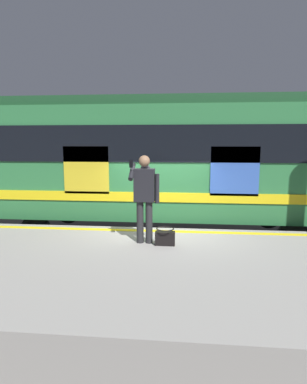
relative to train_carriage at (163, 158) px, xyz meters
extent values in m
plane|color=#4C4742|center=(-0.04, 2.00, -2.51)|extent=(26.14, 26.14, 0.00)
cube|color=gray|center=(-0.04, 4.18, -2.03)|extent=(17.43, 4.37, 0.95)
cube|color=yellow|center=(-0.04, 2.30, -1.55)|extent=(17.08, 0.16, 0.01)
cube|color=slate|center=(-0.04, 0.71, -2.43)|extent=(22.66, 0.08, 0.16)
cube|color=slate|center=(-0.04, -0.72, -2.43)|extent=(22.66, 0.08, 0.16)
cube|color=#2D723F|center=(0.00, -0.01, -0.10)|extent=(10.41, 3.06, 2.92)
cube|color=#1B4426|center=(0.00, -0.01, 1.48)|extent=(10.20, 2.82, 0.24)
cube|color=black|center=(0.00, 1.54, 0.41)|extent=(9.89, 0.03, 0.90)
cube|color=yellow|center=(0.00, 1.54, -0.90)|extent=(9.89, 0.03, 0.24)
cube|color=#3359B2|center=(-1.82, 1.55, -0.25)|extent=(1.15, 0.02, 1.18)
cube|color=gold|center=(1.82, 1.55, -0.25)|extent=(1.15, 0.02, 1.18)
cylinder|color=black|center=(3.38, 1.22, -1.93)|extent=(0.84, 0.12, 0.84)
cylinder|color=black|center=(3.38, -1.23, -1.93)|extent=(0.84, 0.12, 0.84)
cylinder|color=black|center=(-3.38, 1.22, -1.93)|extent=(0.84, 0.12, 0.84)
cylinder|color=black|center=(-3.38, -1.23, -1.93)|extent=(0.84, 0.12, 0.84)
cylinder|color=#262628|center=(0.06, 3.16, -1.13)|extent=(0.14, 0.14, 0.85)
cylinder|color=#262628|center=(0.24, 3.16, -1.13)|extent=(0.14, 0.14, 0.85)
cube|color=black|center=(0.15, 3.16, -0.39)|extent=(0.40, 0.24, 0.64)
sphere|color=black|center=(0.15, 3.00, -0.09)|extent=(0.20, 0.20, 0.20)
sphere|color=#997051|center=(0.15, 3.16, 0.08)|extent=(0.22, 0.22, 0.22)
cylinder|color=black|center=(-0.10, 3.16, -0.45)|extent=(0.09, 0.09, 0.58)
cylinder|color=black|center=(0.38, 3.24, -0.12)|extent=(0.09, 0.42, 0.33)
cube|color=black|center=(0.38, 3.34, 0.04)|extent=(0.07, 0.02, 0.15)
cube|color=black|center=(-0.27, 3.27, -1.42)|extent=(0.39, 0.16, 0.27)
torus|color=black|center=(-0.27, 3.27, -1.23)|extent=(0.35, 0.35, 0.02)
camera|label=1|loc=(-0.64, 9.36, 0.45)|focal=30.11mm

